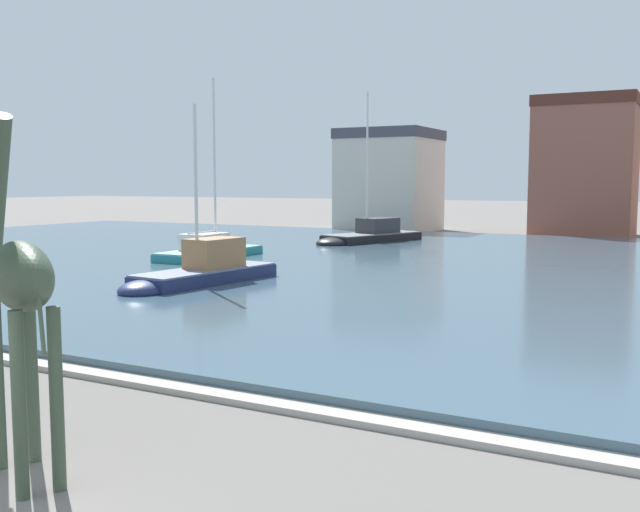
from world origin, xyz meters
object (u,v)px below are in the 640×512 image
sailboat_teal (215,252)px  giraffe_statue (18,282)px  sailboat_black (367,237)px  sailboat_navy (198,275)px

sailboat_teal → giraffe_statue: bearing=-59.3°
sailboat_black → sailboat_teal: 11.98m
giraffe_statue → sailboat_teal: sailboat_teal is taller
sailboat_black → sailboat_teal: size_ratio=1.05×
giraffe_statue → sailboat_black: sailboat_black is taller
sailboat_navy → giraffe_statue: bearing=-60.4°
giraffe_statue → sailboat_black: size_ratio=0.55×
sailboat_navy → sailboat_teal: 9.34m
giraffe_statue → sailboat_navy: size_ratio=0.73×
sailboat_black → giraffe_statue: bearing=-73.1°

